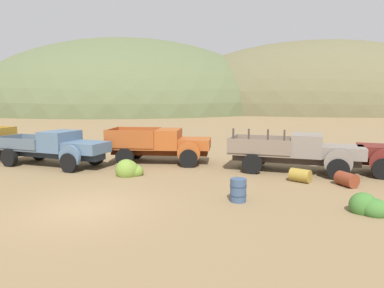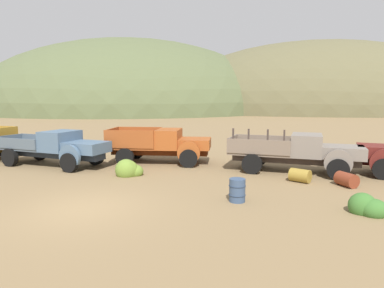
% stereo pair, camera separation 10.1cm
% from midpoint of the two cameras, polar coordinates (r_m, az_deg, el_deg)
% --- Properties ---
extents(ground_plane, '(300.00, 300.00, 0.00)m').
position_cam_midpoint_polar(ground_plane, '(11.82, -17.85, -10.40)').
color(ground_plane, olive).
extents(hill_distant, '(82.58, 81.44, 38.78)m').
position_cam_midpoint_polar(hill_distant, '(99.66, -10.38, 5.59)').
color(hill_distant, '#56603D').
rests_on(hill_distant, ground).
extents(hill_center, '(82.54, 53.06, 35.85)m').
position_cam_midpoint_polar(hill_center, '(94.33, 19.77, 5.15)').
color(hill_center, brown).
rests_on(hill_center, ground).
extents(truck_chalk_blue, '(6.77, 3.39, 1.89)m').
position_cam_midpoint_polar(truck_chalk_blue, '(19.19, -21.66, -0.61)').
color(truck_chalk_blue, '#262D39').
rests_on(truck_chalk_blue, ground).
extents(truck_oxide_orange, '(5.70, 2.76, 1.91)m').
position_cam_midpoint_polar(truck_oxide_orange, '(18.86, -4.50, -0.15)').
color(truck_oxide_orange, '#51220D').
rests_on(truck_oxide_orange, ground).
extents(truck_primer_gray, '(6.47, 3.21, 2.16)m').
position_cam_midpoint_polar(truck_primer_gray, '(17.19, 18.19, -1.34)').
color(truck_primer_gray, '#3D322D').
rests_on(truck_primer_gray, ground).
extents(oil_drum_spare, '(0.60, 0.60, 0.82)m').
position_cam_midpoint_polar(oil_drum_spare, '(12.03, 7.57, -7.73)').
color(oil_drum_spare, '#384C6B').
rests_on(oil_drum_spare, ground).
extents(oil_drum_tipped, '(0.91, 1.02, 0.58)m').
position_cam_midpoint_polar(oil_drum_tipped, '(15.32, 24.48, -5.45)').
color(oil_drum_tipped, brown).
rests_on(oil_drum_tipped, ground).
extents(oil_drum_by_truck, '(1.02, 0.93, 0.58)m').
position_cam_midpoint_polar(oil_drum_by_truck, '(15.38, 17.64, -5.07)').
color(oil_drum_by_truck, olive).
rests_on(oil_drum_by_truck, ground).
extents(bush_near_barrel, '(1.12, 0.95, 0.84)m').
position_cam_midpoint_polar(bush_near_barrel, '(12.10, 27.38, -9.44)').
color(bush_near_barrel, '#3D702D').
rests_on(bush_near_barrel, ground).
extents(bush_back_edge, '(1.18, 1.25, 0.84)m').
position_cam_midpoint_polar(bush_back_edge, '(25.30, -18.27, -0.30)').
color(bush_back_edge, olive).
rests_on(bush_back_edge, ground).
extents(bush_between_trucks, '(1.27, 1.02, 1.02)m').
position_cam_midpoint_polar(bush_between_trucks, '(16.09, -10.77, -4.40)').
color(bush_between_trucks, olive).
rests_on(bush_between_trucks, ground).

